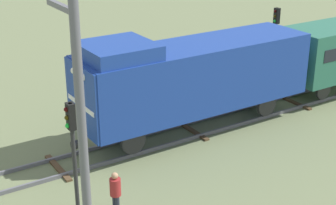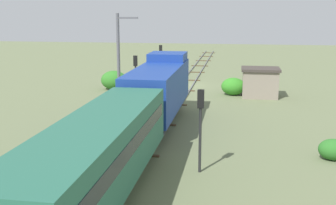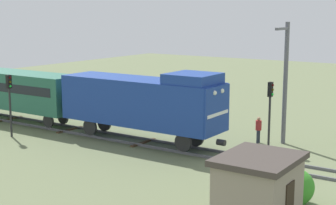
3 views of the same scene
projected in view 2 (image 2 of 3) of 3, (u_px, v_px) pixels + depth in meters
ground_plane at (186, 85)px, 45.59m from camera, size 117.82×117.82×0.00m
railway_track at (186, 85)px, 45.57m from camera, size 2.40×78.55×0.16m
locomotive at (159, 86)px, 29.24m from camera, size 2.90×11.60×4.60m
passenger_car_leading at (98, 152)px, 16.44m from camera, size 2.84×14.00×3.66m
traffic_signal_near at (161, 56)px, 47.46m from camera, size 0.32×0.34×4.14m
traffic_signal_mid at (136, 70)px, 36.62m from camera, size 0.32×0.34×4.13m
traffic_signal_far at (200, 115)px, 20.53m from camera, size 0.32×0.34×4.21m
worker_near_track at (163, 77)px, 45.02m from camera, size 0.38×0.38×1.70m
worker_by_signal at (124, 93)px, 36.12m from camera, size 0.38×0.38×1.70m
catenary_mast at (119, 55)px, 36.89m from camera, size 1.94×0.28×7.72m
relay_hut at (260, 82)px, 39.25m from camera, size 3.50×2.90×2.74m
bush_near at (257, 71)px, 51.81m from camera, size 1.65×1.35×1.20m
bush_mid at (233, 86)px, 40.23m from camera, size 2.29×1.88×1.67m
bush_far at (114, 80)px, 43.07m from camera, size 2.66×2.18×1.93m
bush_back at (333, 149)px, 22.77m from camera, size 1.59×1.30×1.15m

